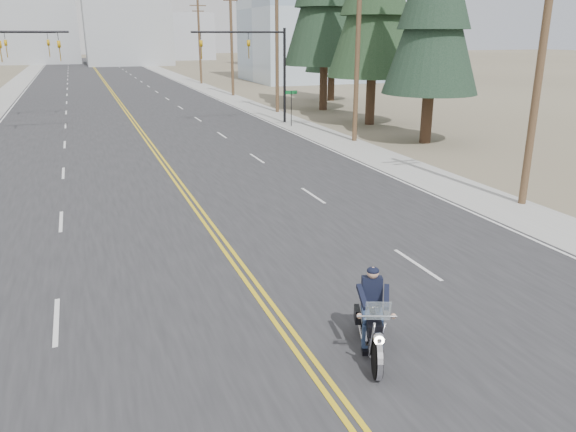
{
  "coord_description": "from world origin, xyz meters",
  "views": [
    {
      "loc": [
        -3.96,
        -9.13,
        6.55
      ],
      "look_at": [
        1.33,
        5.17,
        1.6
      ],
      "focal_mm": 35.0,
      "sensor_mm": 36.0,
      "label": 1
    }
  ],
  "objects": [
    {
      "name": "glass_building",
      "position": [
        32.0,
        70.0,
        10.0
      ],
      "size": [
        24.0,
        16.0,
        20.0
      ],
      "primitive_type": "cube",
      "color": "#9EB5CC",
      "rests_on": "ground"
    },
    {
      "name": "motorcyclist",
      "position": [
        1.39,
        0.17,
        0.94
      ],
      "size": [
        1.83,
        2.61,
        1.88
      ],
      "primitive_type": null,
      "rotation": [
        0.0,
        0.0,
        2.77
      ],
      "color": "black",
      "rests_on": "ground"
    },
    {
      "name": "utility_pole_b",
      "position": [
        12.5,
        23.0,
        5.98
      ],
      "size": [
        2.2,
        0.3,
        11.5
      ],
      "color": "brown",
      "rests_on": "ground"
    },
    {
      "name": "utility_pole_e",
      "position": [
        12.5,
        70.0,
        5.73
      ],
      "size": [
        2.2,
        0.3,
        11.0
      ],
      "color": "brown",
      "rests_on": "ground"
    },
    {
      "name": "haze_bldg_b",
      "position": [
        8.0,
        125.0,
        7.0
      ],
      "size": [
        18.0,
        14.0,
        14.0
      ],
      "primitive_type": "cube",
      "color": "#ADB2B7",
      "rests_on": "ground"
    },
    {
      "name": "utility_pole_c",
      "position": [
        12.5,
        38.0,
        5.73
      ],
      "size": [
        2.2,
        0.3,
        11.0
      ],
      "color": "brown",
      "rests_on": "ground"
    },
    {
      "name": "ground_plane",
      "position": [
        0.0,
        0.0,
        0.0
      ],
      "size": [
        400.0,
        400.0,
        0.0
      ],
      "primitive_type": "plane",
      "color": "#776D56",
      "rests_on": "ground"
    },
    {
      "name": "utility_pole_a",
      "position": [
        12.5,
        8.0,
        5.73
      ],
      "size": [
        2.2,
        0.3,
        11.0
      ],
      "color": "brown",
      "rests_on": "ground"
    },
    {
      "name": "utility_pole_d",
      "position": [
        12.5,
        53.0,
        5.98
      ],
      "size": [
        2.2,
        0.3,
        11.5
      ],
      "color": "brown",
      "rests_on": "ground"
    },
    {
      "name": "road",
      "position": [
        0.0,
        70.0,
        0.01
      ],
      "size": [
        20.0,
        200.0,
        0.01
      ],
      "primitive_type": "cube",
      "color": "#303033",
      "rests_on": "ground"
    },
    {
      "name": "sidewalk_right",
      "position": [
        11.5,
        70.0,
        0.01
      ],
      "size": [
        3.0,
        200.0,
        0.01
      ],
      "primitive_type": "cube",
      "color": "#A5A5A0",
      "rests_on": "ground"
    },
    {
      "name": "sidewalk_left",
      "position": [
        -11.5,
        70.0,
        0.01
      ],
      "size": [
        3.0,
        200.0,
        0.01
      ],
      "primitive_type": "cube",
      "color": "#A5A5A0",
      "rests_on": "ground"
    },
    {
      "name": "haze_bldg_e",
      "position": [
        25.0,
        150.0,
        6.0
      ],
      "size": [
        14.0,
        14.0,
        12.0
      ],
      "primitive_type": "cube",
      "color": "#B7BCC6",
      "rests_on": "ground"
    },
    {
      "name": "haze_bldg_d",
      "position": [
        -12.0,
        140.0,
        13.0
      ],
      "size": [
        20.0,
        15.0,
        26.0
      ],
      "primitive_type": "cube",
      "color": "#ADB2B7",
      "rests_on": "ground"
    },
    {
      "name": "haze_bldg_c",
      "position": [
        40.0,
        110.0,
        9.0
      ],
      "size": [
        16.0,
        12.0,
        18.0
      ],
      "primitive_type": "cube",
      "color": "#B7BCC6",
      "rests_on": "ground"
    },
    {
      "name": "street_sign",
      "position": [
        10.8,
        30.0,
        1.8
      ],
      "size": [
        0.9,
        0.06,
        2.62
      ],
      "color": "black",
      "rests_on": "ground"
    },
    {
      "name": "traffic_mast_right",
      "position": [
        8.98,
        32.0,
        4.94
      ],
      "size": [
        7.1,
        0.26,
        7.0
      ],
      "color": "black",
      "rests_on": "ground"
    },
    {
      "name": "conifer_far",
      "position": [
        20.77,
        44.79,
        8.32
      ],
      "size": [
        5.41,
        5.41,
        14.5
      ],
      "rotation": [
        0.0,
        0.0,
        -0.27
      ],
      "color": "#382619",
      "rests_on": "ground"
    }
  ]
}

